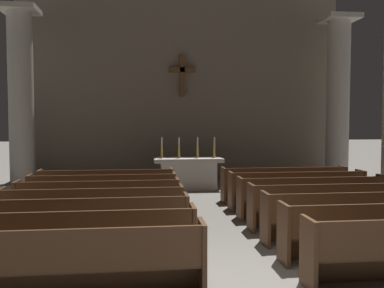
{
  "coord_description": "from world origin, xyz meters",
  "views": [
    {
      "loc": [
        -1.44,
        -5.21,
        2.23
      ],
      "look_at": [
        0.0,
        7.13,
        1.52
      ],
      "focal_mm": 39.28,
      "sensor_mm": 36.0,
      "label": 1
    }
  ],
  "objects_px": {
    "pew_left_row_3": "(87,224)",
    "pew_right_row_7": "(284,184)",
    "column_left_third": "(21,102)",
    "pew_right_row_3": "(356,216)",
    "pew_left_row_1": "(65,263)",
    "pew_left_row_2": "(77,241)",
    "pew_left_row_5": "(99,201)",
    "candlestick_outer_left": "(162,152)",
    "candlestick_inner_left": "(179,151)",
    "candlestick_outer_right": "(214,151)",
    "pew_left_row_7": "(107,187)",
    "pew_left_row_4": "(93,211)",
    "pew_left_row_6": "(103,194)",
    "column_right_third": "(338,103)",
    "candlestick_inner_right": "(198,151)",
    "pew_right_row_6": "(297,190)",
    "altar": "(188,173)",
    "pew_right_row_5": "(313,197)",
    "pew_right_row_4": "(332,205)"
  },
  "relations": [
    {
      "from": "candlestick_outer_right",
      "to": "column_left_third",
      "type": "bearing_deg",
      "value": 174.6
    },
    {
      "from": "pew_right_row_4",
      "to": "candlestick_outer_right",
      "type": "distance_m",
      "value": 5.52
    },
    {
      "from": "pew_left_row_6",
      "to": "candlestick_outer_left",
      "type": "bearing_deg",
      "value": 64.77
    },
    {
      "from": "pew_left_row_3",
      "to": "pew_left_row_5",
      "type": "distance_m",
      "value": 1.96
    },
    {
      "from": "pew_left_row_6",
      "to": "pew_left_row_7",
      "type": "xyz_separation_m",
      "value": [
        0.0,
        0.98,
        0.0
      ]
    },
    {
      "from": "candlestick_outer_left",
      "to": "candlestick_inner_left",
      "type": "relative_size",
      "value": 1.0
    },
    {
      "from": "pew_left_row_4",
      "to": "column_left_third",
      "type": "bearing_deg",
      "value": 116.42
    },
    {
      "from": "pew_left_row_3",
      "to": "candlestick_outer_right",
      "type": "bearing_deg",
      "value": 62.46
    },
    {
      "from": "pew_left_row_5",
      "to": "column_right_third",
      "type": "distance_m",
      "value": 9.39
    },
    {
      "from": "candlestick_outer_right",
      "to": "candlestick_outer_left",
      "type": "bearing_deg",
      "value": 180.0
    },
    {
      "from": "pew_left_row_3",
      "to": "altar",
      "type": "xyz_separation_m",
      "value": [
        2.4,
        6.23,
        0.06
      ]
    },
    {
      "from": "pew_left_row_2",
      "to": "column_left_third",
      "type": "height_order",
      "value": "column_left_third"
    },
    {
      "from": "pew_left_row_3",
      "to": "pew_right_row_7",
      "type": "height_order",
      "value": "same"
    },
    {
      "from": "pew_left_row_2",
      "to": "candlestick_inner_left",
      "type": "height_order",
      "value": "candlestick_inner_left"
    },
    {
      "from": "pew_left_row_2",
      "to": "pew_right_row_7",
      "type": "bearing_deg",
      "value": 45.65
    },
    {
      "from": "pew_left_row_4",
      "to": "candlestick_outer_right",
      "type": "height_order",
      "value": "candlestick_outer_right"
    },
    {
      "from": "pew_left_row_4",
      "to": "pew_left_row_7",
      "type": "height_order",
      "value": "same"
    },
    {
      "from": "pew_left_row_1",
      "to": "pew_right_row_6",
      "type": "relative_size",
      "value": 1.0
    },
    {
      "from": "pew_left_row_1",
      "to": "pew_right_row_7",
      "type": "relative_size",
      "value": 1.0
    },
    {
      "from": "pew_right_row_7",
      "to": "candlestick_outer_left",
      "type": "relative_size",
      "value": 5.2
    },
    {
      "from": "pew_right_row_6",
      "to": "pew_right_row_7",
      "type": "height_order",
      "value": "same"
    },
    {
      "from": "pew_left_row_1",
      "to": "pew_left_row_2",
      "type": "xyz_separation_m",
      "value": [
        0.0,
        0.98,
        0.0
      ]
    },
    {
      "from": "candlestick_inner_left",
      "to": "candlestick_outer_right",
      "type": "relative_size",
      "value": 1.0
    },
    {
      "from": "pew_left_row_1",
      "to": "pew_left_row_7",
      "type": "relative_size",
      "value": 1.0
    },
    {
      "from": "pew_right_row_3",
      "to": "candlestick_inner_right",
      "type": "height_order",
      "value": "candlestick_inner_right"
    },
    {
      "from": "pew_left_row_4",
      "to": "pew_right_row_7",
      "type": "relative_size",
      "value": 1.0
    },
    {
      "from": "column_left_third",
      "to": "pew_right_row_3",
      "type": "bearing_deg",
      "value": -41.52
    },
    {
      "from": "pew_left_row_3",
      "to": "candlestick_inner_right",
      "type": "xyz_separation_m",
      "value": [
        2.7,
        6.23,
        0.74
      ]
    },
    {
      "from": "column_right_third",
      "to": "candlestick_outer_left",
      "type": "distance_m",
      "value": 6.37
    },
    {
      "from": "pew_right_row_6",
      "to": "pew_right_row_5",
      "type": "bearing_deg",
      "value": -90.0
    },
    {
      "from": "pew_right_row_7",
      "to": "pew_right_row_5",
      "type": "bearing_deg",
      "value": -90.0
    },
    {
      "from": "pew_left_row_1",
      "to": "pew_left_row_4",
      "type": "relative_size",
      "value": 1.0
    },
    {
      "from": "pew_left_row_4",
      "to": "candlestick_inner_right",
      "type": "height_order",
      "value": "candlestick_inner_right"
    },
    {
      "from": "pew_right_row_3",
      "to": "column_right_third",
      "type": "distance_m",
      "value": 7.76
    },
    {
      "from": "pew_right_row_4",
      "to": "pew_right_row_6",
      "type": "distance_m",
      "value": 1.96
    },
    {
      "from": "pew_left_row_6",
      "to": "candlestick_inner_left",
      "type": "distance_m",
      "value": 3.97
    },
    {
      "from": "pew_left_row_5",
      "to": "pew_left_row_2",
      "type": "bearing_deg",
      "value": -90.0
    },
    {
      "from": "pew_left_row_5",
      "to": "candlestick_inner_right",
      "type": "relative_size",
      "value": 5.2
    },
    {
      "from": "pew_right_row_3",
      "to": "pew_right_row_6",
      "type": "bearing_deg",
      "value": 90.0
    },
    {
      "from": "pew_left_row_1",
      "to": "pew_right_row_7",
      "type": "distance_m",
      "value": 7.6
    },
    {
      "from": "pew_left_row_3",
      "to": "pew_right_row_7",
      "type": "relative_size",
      "value": 1.0
    },
    {
      "from": "pew_left_row_6",
      "to": "column_right_third",
      "type": "height_order",
      "value": "column_right_third"
    },
    {
      "from": "candlestick_outer_right",
      "to": "pew_right_row_4",
      "type": "bearing_deg",
      "value": -73.56
    },
    {
      "from": "pew_left_row_1",
      "to": "altar",
      "type": "distance_m",
      "value": 8.54
    },
    {
      "from": "pew_left_row_4",
      "to": "pew_right_row_6",
      "type": "distance_m",
      "value": 5.18
    },
    {
      "from": "column_right_third",
      "to": "pew_right_row_3",
      "type": "bearing_deg",
      "value": -113.04
    },
    {
      "from": "pew_left_row_4",
      "to": "column_right_third",
      "type": "height_order",
      "value": "column_right_third"
    },
    {
      "from": "pew_left_row_3",
      "to": "pew_left_row_7",
      "type": "bearing_deg",
      "value": 90.0
    },
    {
      "from": "pew_right_row_3",
      "to": "pew_left_row_4",
      "type": "bearing_deg",
      "value": 168.44
    },
    {
      "from": "pew_right_row_5",
      "to": "pew_right_row_6",
      "type": "bearing_deg",
      "value": 90.0
    }
  ]
}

